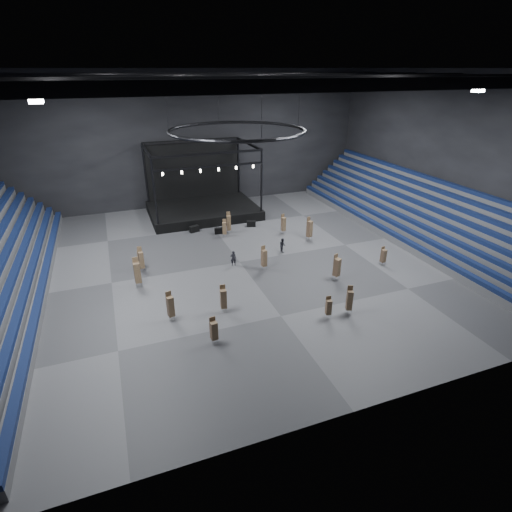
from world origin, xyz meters
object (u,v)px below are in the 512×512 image
object	(u,v)px
chair_stack_3	(170,306)
chair_stack_14	(350,300)
chair_stack_0	(264,258)
chair_stack_1	(337,267)
chair_stack_8	(140,256)
flight_case_mid	(219,231)
chair_stack_5	(309,228)
man_center	(233,258)
chair_stack_2	(137,272)
chair_stack_12	(229,223)
flight_case_right	(251,224)
chair_stack_7	(283,224)
crew_member	(282,245)
chair_stack_4	(223,298)
chair_stack_11	(224,228)
chair_stack_6	(383,256)
chair_stack_13	(329,307)
chair_stack_9	(214,330)
chair_stack_10	(141,260)
flight_case_left	(194,229)

from	to	relation	value
chair_stack_3	chair_stack_14	bearing A→B (deg)	-30.32
chair_stack_0	chair_stack_1	distance (m)	7.04
chair_stack_8	flight_case_mid	bearing A→B (deg)	39.75
chair_stack_3	chair_stack_5	bearing A→B (deg)	17.41
man_center	chair_stack_2	bearing A→B (deg)	18.74
chair_stack_2	chair_stack_14	xyz separation A→B (m)	(15.46, -10.40, -0.22)
chair_stack_2	chair_stack_5	xyz separation A→B (m)	(19.49, 4.30, -0.04)
chair_stack_1	chair_stack_12	xyz separation A→B (m)	(-5.97, 14.72, -0.02)
flight_case_right	chair_stack_7	xyz separation A→B (m)	(2.80, -3.55, 0.88)
chair_stack_3	crew_member	bearing A→B (deg)	19.51
chair_stack_5	chair_stack_8	xyz separation A→B (m)	(-18.86, -0.06, -0.35)
chair_stack_4	man_center	distance (m)	8.44
chair_stack_3	chair_stack_11	size ratio (longest dim) A/B	1.17
chair_stack_4	chair_stack_12	world-z (taller)	chair_stack_12
flight_case_right	chair_stack_6	size ratio (longest dim) A/B	0.54
chair_stack_7	chair_stack_11	world-z (taller)	chair_stack_7
chair_stack_13	chair_stack_9	bearing A→B (deg)	-167.96
chair_stack_0	chair_stack_10	bearing A→B (deg)	152.24
flight_case_left	chair_stack_6	world-z (taller)	chair_stack_6
chair_stack_0	chair_stack_7	distance (m)	9.74
chair_stack_14	chair_stack_8	bearing A→B (deg)	156.26
flight_case_left	crew_member	size ratio (longest dim) A/B	0.75
chair_stack_2	chair_stack_7	distance (m)	18.94
chair_stack_14	chair_stack_2	bearing A→B (deg)	166.96
chair_stack_9	chair_stack_8	bearing A→B (deg)	96.65
chair_stack_1	chair_stack_9	bearing A→B (deg)	178.77
flight_case_right	chair_stack_3	distance (m)	21.42
chair_stack_7	chair_stack_3	bearing A→B (deg)	-150.76
flight_case_right	chair_stack_14	xyz separation A→B (m)	(0.73, -21.13, 0.90)
chair_stack_2	chair_stack_12	distance (m)	14.97
flight_case_mid	flight_case_right	size ratio (longest dim) A/B	0.97
flight_case_right	crew_member	world-z (taller)	crew_member
chair_stack_2	chair_stack_4	bearing A→B (deg)	-50.03
chair_stack_4	chair_stack_1	bearing A→B (deg)	12.45
chair_stack_4	chair_stack_5	bearing A→B (deg)	43.94
chair_stack_5	chair_stack_12	bearing A→B (deg)	123.95
chair_stack_11	crew_member	world-z (taller)	chair_stack_11
chair_stack_2	chair_stack_13	xyz separation A→B (m)	(13.58, -10.40, -0.47)
chair_stack_6	chair_stack_14	bearing A→B (deg)	-147.78
chair_stack_0	chair_stack_7	world-z (taller)	chair_stack_0
chair_stack_1	chair_stack_5	world-z (taller)	chair_stack_5
chair_stack_5	chair_stack_6	distance (m)	9.27
chair_stack_6	chair_stack_10	size ratio (longest dim) A/B	0.81
chair_stack_4	chair_stack_14	xyz separation A→B (m)	(9.40, -3.72, 0.00)
chair_stack_13	man_center	xyz separation A→B (m)	(-4.23, 11.48, -0.21)
flight_case_right	chair_stack_9	xyz separation A→B (m)	(-10.47, -21.13, 0.78)
flight_case_right	chair_stack_6	world-z (taller)	chair_stack_6
flight_case_right	chair_stack_10	bearing A→B (deg)	-151.29
chair_stack_0	chair_stack_4	world-z (taller)	chair_stack_0
chair_stack_5	flight_case_mid	bearing A→B (deg)	126.21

